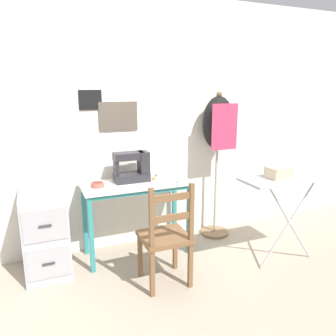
% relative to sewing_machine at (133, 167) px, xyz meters
% --- Properties ---
extents(ground_plane, '(14.00, 14.00, 0.00)m').
position_rel_sewing_machine_xyz_m(ground_plane, '(0.01, -0.29, -0.89)').
color(ground_plane, tan).
extents(wall_back, '(10.00, 0.07, 2.55)m').
position_rel_sewing_machine_xyz_m(wall_back, '(0.01, 0.23, 0.38)').
color(wall_back, silver).
rests_on(wall_back, ground_plane).
extents(sewing_table, '(1.05, 0.45, 0.75)m').
position_rel_sewing_machine_xyz_m(sewing_table, '(0.01, -0.07, -0.25)').
color(sewing_table, silver).
rests_on(sewing_table, ground_plane).
extents(sewing_machine, '(0.35, 0.19, 0.32)m').
position_rel_sewing_machine_xyz_m(sewing_machine, '(0.00, 0.00, 0.00)').
color(sewing_machine, '#28282D').
rests_on(sewing_machine, sewing_table).
extents(fabric_bowl, '(0.12, 0.12, 0.04)m').
position_rel_sewing_machine_xyz_m(fabric_bowl, '(-0.37, -0.07, -0.11)').
color(fabric_bowl, '#B25647').
rests_on(fabric_bowl, sewing_table).
extents(scissors, '(0.12, 0.13, 0.01)m').
position_rel_sewing_machine_xyz_m(scissors, '(0.39, -0.19, -0.14)').
color(scissors, silver).
rests_on(scissors, sewing_table).
extents(thread_spool_near_machine, '(0.04, 0.04, 0.03)m').
position_rel_sewing_machine_xyz_m(thread_spool_near_machine, '(0.19, -0.05, -0.12)').
color(thread_spool_near_machine, orange).
rests_on(thread_spool_near_machine, sewing_table).
extents(thread_spool_mid_table, '(0.04, 0.04, 0.04)m').
position_rel_sewing_machine_xyz_m(thread_spool_mid_table, '(0.24, 0.01, -0.12)').
color(thread_spool_mid_table, silver).
rests_on(thread_spool_mid_table, sewing_table).
extents(thread_spool_far_edge, '(0.04, 0.04, 0.04)m').
position_rel_sewing_machine_xyz_m(thread_spool_far_edge, '(0.29, -0.02, -0.12)').
color(thread_spool_far_edge, silver).
rests_on(thread_spool_far_edge, sewing_table).
extents(wooden_chair, '(0.40, 0.38, 0.92)m').
position_rel_sewing_machine_xyz_m(wooden_chair, '(0.07, -0.67, -0.46)').
color(wooden_chair, brown).
rests_on(wooden_chair, ground_plane).
extents(filing_cabinet, '(0.38, 0.52, 0.78)m').
position_rel_sewing_machine_xyz_m(filing_cabinet, '(-0.86, -0.09, -0.50)').
color(filing_cabinet, '#B7B7BC').
rests_on(filing_cabinet, ground_plane).
extents(dress_form, '(0.35, 0.32, 1.61)m').
position_rel_sewing_machine_xyz_m(dress_form, '(0.97, 0.04, 0.31)').
color(dress_form, '#846647').
rests_on(dress_form, ground_plane).
extents(ironing_board, '(1.00, 0.34, 0.87)m').
position_rel_sewing_machine_xyz_m(ironing_board, '(1.28, -0.79, -0.08)').
color(ironing_board, '#ADB2B7').
rests_on(ironing_board, ground_plane).
extents(storage_box, '(0.20, 0.18, 0.10)m').
position_rel_sewing_machine_xyz_m(storage_box, '(1.11, -0.78, 0.03)').
color(storage_box, beige).
rests_on(storage_box, ironing_board).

